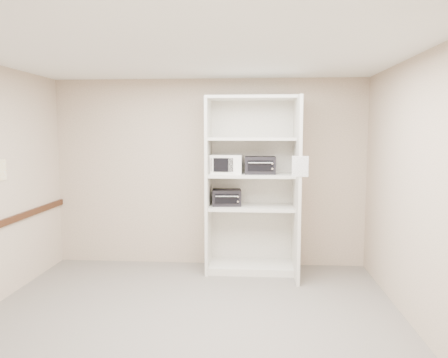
# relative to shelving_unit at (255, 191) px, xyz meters

# --- Properties ---
(floor) EXTENTS (4.50, 4.00, 0.01)m
(floor) POSITION_rel_shelving_unit_xyz_m (-0.67, -1.70, -1.13)
(floor) COLOR #676057
(floor) RESTS_ON ground
(ceiling) EXTENTS (4.50, 4.00, 0.01)m
(ceiling) POSITION_rel_shelving_unit_xyz_m (-0.67, -1.70, 1.57)
(ceiling) COLOR white
(wall_back) EXTENTS (4.50, 0.02, 2.70)m
(wall_back) POSITION_rel_shelving_unit_xyz_m (-0.67, 0.30, 0.22)
(wall_back) COLOR beige
(wall_back) RESTS_ON ground
(wall_front) EXTENTS (4.50, 0.02, 2.70)m
(wall_front) POSITION_rel_shelving_unit_xyz_m (-0.67, -3.70, 0.22)
(wall_front) COLOR beige
(wall_front) RESTS_ON ground
(wall_right) EXTENTS (0.02, 4.00, 2.70)m
(wall_right) POSITION_rel_shelving_unit_xyz_m (1.58, -1.70, 0.22)
(wall_right) COLOR beige
(wall_right) RESTS_ON ground
(shelving_unit) EXTENTS (1.24, 0.92, 2.42)m
(shelving_unit) POSITION_rel_shelving_unit_xyz_m (0.00, 0.00, 0.00)
(shelving_unit) COLOR white
(shelving_unit) RESTS_ON floor
(microwave) EXTENTS (0.45, 0.36, 0.26)m
(microwave) POSITION_rel_shelving_unit_xyz_m (-0.39, 0.01, 0.37)
(microwave) COLOR white
(microwave) RESTS_ON shelving_unit
(toaster_oven_upper) EXTENTS (0.42, 0.32, 0.24)m
(toaster_oven_upper) POSITION_rel_shelving_unit_xyz_m (0.07, -0.01, 0.36)
(toaster_oven_upper) COLOR black
(toaster_oven_upper) RESTS_ON shelving_unit
(toaster_oven_lower) EXTENTS (0.42, 0.33, 0.22)m
(toaster_oven_lower) POSITION_rel_shelving_unit_xyz_m (-0.39, 0.03, -0.10)
(toaster_oven_lower) COLOR black
(toaster_oven_lower) RESTS_ON shelving_unit
(paper_sign) EXTENTS (0.20, 0.01, 0.25)m
(paper_sign) POSITION_rel_shelving_unit_xyz_m (0.55, -0.63, 0.39)
(paper_sign) COLOR white
(paper_sign) RESTS_ON shelving_unit
(wall_poster) EXTENTS (0.01, 0.17, 0.24)m
(wall_poster) POSITION_rel_shelving_unit_xyz_m (-2.90, -1.20, 0.38)
(wall_poster) COLOR white
(wall_poster) RESTS_ON wall_left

